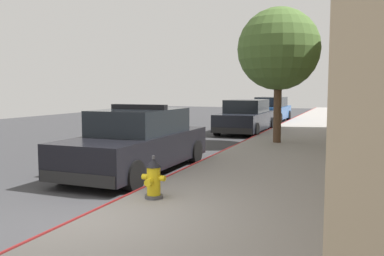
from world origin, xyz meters
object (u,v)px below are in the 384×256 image
(parked_car_silver_ahead, at_px, (246,117))
(parked_car_dark_far, at_px, (271,110))
(fire_hydrant, at_px, (153,179))
(police_cruiser, at_px, (138,142))
(street_tree, at_px, (279,49))

(parked_car_silver_ahead, relative_size, parked_car_dark_far, 1.00)
(parked_car_silver_ahead, distance_m, fire_hydrant, 12.57)
(police_cruiser, xyz_separation_m, fire_hydrant, (1.71, -2.49, -0.26))
(parked_car_dark_far, height_order, fire_hydrant, parked_car_dark_far)
(police_cruiser, height_order, fire_hydrant, police_cruiser)
(police_cruiser, height_order, street_tree, street_tree)
(police_cruiser, bearing_deg, parked_car_silver_ahead, 88.87)
(parked_car_silver_ahead, bearing_deg, street_tree, -61.59)
(fire_hydrant, height_order, street_tree, street_tree)
(parked_car_dark_far, distance_m, street_tree, 11.65)
(parked_car_dark_far, bearing_deg, fire_hydrant, -85.05)
(parked_car_dark_far, distance_m, fire_hydrant, 19.62)
(police_cruiser, xyz_separation_m, parked_car_dark_far, (0.01, 17.05, -0.00))
(parked_car_silver_ahead, relative_size, fire_hydrant, 6.37)
(police_cruiser, xyz_separation_m, parked_car_silver_ahead, (0.20, 9.98, -0.00))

